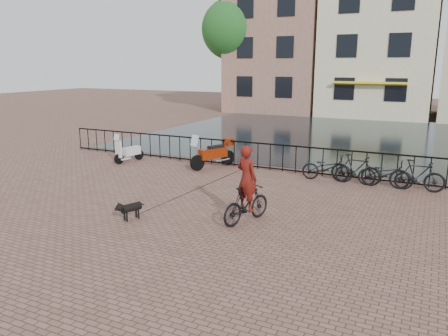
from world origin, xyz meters
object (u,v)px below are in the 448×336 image
at_px(motorcycle, 213,150).
at_px(cyclist, 247,189).
at_px(dog, 131,210).
at_px(scooter, 129,147).

bearing_deg(motorcycle, cyclist, -29.82).
height_order(cyclist, dog, cyclist).
relative_size(dog, motorcycle, 0.41).
height_order(motorcycle, scooter, motorcycle).
xyz_separation_m(dog, scooter, (-4.39, 5.53, 0.37)).
bearing_deg(cyclist, scooter, -12.07).
distance_m(cyclist, scooter, 8.39).
bearing_deg(motorcycle, dog, -57.90).
height_order(dog, motorcycle, motorcycle).
distance_m(dog, scooter, 7.07).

